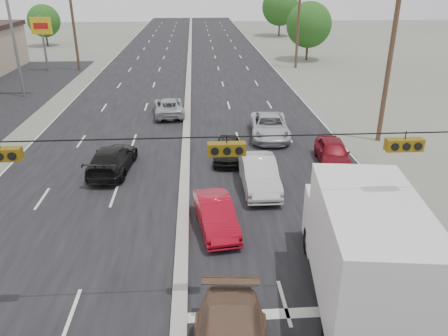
{
  "coord_description": "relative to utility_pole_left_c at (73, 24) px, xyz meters",
  "views": [
    {
      "loc": [
        0.7,
        -11.12,
        9.76
      ],
      "look_at": [
        1.83,
        6.11,
        2.2
      ],
      "focal_mm": 35.0,
      "sensor_mm": 36.0,
      "label": 1
    }
  ],
  "objects": [
    {
      "name": "queue_car_b",
      "position": [
        16.24,
        -31.54,
        -4.33
      ],
      "size": [
        1.67,
        4.71,
        1.55
      ],
      "primitive_type": "imported",
      "rotation": [
        0.0,
        0.0,
        0.01
      ],
      "color": "#BDBDBF",
      "rests_on": "ground"
    },
    {
      "name": "traffic_signals",
      "position": [
        13.9,
        -40.0,
        0.39
      ],
      "size": [
        25.0,
        0.3,
        0.54
      ],
      "color": "black",
      "rests_on": "ground"
    },
    {
      "name": "black_suv",
      "position": [
        19.5,
        -41.73,
        -4.34
      ],
      "size": [
        2.76,
        5.61,
        1.53
      ],
      "primitive_type": "imported",
      "rotation": [
        0.0,
        0.0,
        0.04
      ],
      "color": "black",
      "rests_on": "ground"
    },
    {
      "name": "utility_pole_right_c",
      "position": [
        25.0,
        0.0,
        0.0
      ],
      "size": [
        1.6,
        0.3,
        10.0
      ],
      "color": "#422D1E",
      "rests_on": "ground"
    },
    {
      "name": "oncoming_near",
      "position": [
        8.57,
        -28.91,
        -4.4
      ],
      "size": [
        2.41,
        5.02,
        1.41
      ],
      "primitive_type": "imported",
      "rotation": [
        0.0,
        0.0,
        3.05
      ],
      "color": "black",
      "rests_on": "ground"
    },
    {
      "name": "oncoming_far",
      "position": [
        11.1,
        -18.41,
        -4.45
      ],
      "size": [
        2.63,
        4.93,
        1.32
      ],
      "primitive_type": "imported",
      "rotation": [
        0.0,
        0.0,
        3.24
      ],
      "color": "#9EA2A6",
      "rests_on": "ground"
    },
    {
      "name": "queue_car_a",
      "position": [
        14.92,
        -27.76,
        -4.48
      ],
      "size": [
        1.93,
        3.85,
        1.26
      ],
      "primitive_type": "imported",
      "rotation": [
        0.0,
        0.0,
        -0.12
      ],
      "color": "black",
      "rests_on": "ground"
    },
    {
      "name": "tree_right_mid",
      "position": [
        27.5,
        5.0,
        -0.77
      ],
      "size": [
        5.6,
        5.6,
        7.14
      ],
      "color": "#382619",
      "rests_on": "ground"
    },
    {
      "name": "ground",
      "position": [
        12.5,
        -40.0,
        -5.11
      ],
      "size": [
        200.0,
        200.0,
        0.0
      ],
      "primitive_type": "plane",
      "color": "#606356",
      "rests_on": "ground"
    },
    {
      "name": "queue_car_c",
      "position": [
        18.0,
        -23.92,
        -4.38
      ],
      "size": [
        2.84,
        5.42,
        1.46
      ],
      "primitive_type": "imported",
      "rotation": [
        0.0,
        0.0,
        -0.08
      ],
      "color": "#B7BAC0",
      "rests_on": "ground"
    },
    {
      "name": "road_surface",
      "position": [
        12.5,
        -10.0,
        -5.11
      ],
      "size": [
        20.0,
        160.0,
        0.02
      ],
      "primitive_type": "cube",
      "color": "black",
      "rests_on": "ground"
    },
    {
      "name": "red_sedan",
      "position": [
        13.9,
        -35.25,
        -4.45
      ],
      "size": [
        1.92,
        4.15,
        1.32
      ],
      "primitive_type": "imported",
      "rotation": [
        0.0,
        0.0,
        0.14
      ],
      "color": "#9E091A",
      "rests_on": "ground"
    },
    {
      "name": "box_truck",
      "position": [
        18.21,
        -40.02,
        -3.07
      ],
      "size": [
        3.68,
        8.1,
        3.97
      ],
      "rotation": [
        0.0,
        0.0,
        -0.13
      ],
      "color": "black",
      "rests_on": "ground"
    },
    {
      "name": "pole_sign_far",
      "position": [
        -3.5,
        -0.0,
        -0.7
      ],
      "size": [
        2.2,
        0.25,
        6.0
      ],
      "color": "slate",
      "rests_on": "ground"
    },
    {
      "name": "tree_left_far",
      "position": [
        -9.5,
        20.0,
        -1.39
      ],
      "size": [
        4.8,
        4.8,
        6.12
      ],
      "color": "#382619",
      "rests_on": "ground"
    },
    {
      "name": "utility_pole_left_c",
      "position": [
        0.0,
        0.0,
        0.0
      ],
      "size": [
        1.6,
        0.3,
        10.0
      ],
      "color": "#422D1E",
      "rests_on": "ground"
    },
    {
      "name": "queue_car_e",
      "position": [
        20.82,
        -28.74,
        -4.4
      ],
      "size": [
        2.1,
        4.31,
        1.42
      ],
      "primitive_type": "imported",
      "rotation": [
        0.0,
        0.0,
        -0.1
      ],
      "color": "maroon",
      "rests_on": "ground"
    },
    {
      "name": "utility_pole_right_b",
      "position": [
        25.0,
        -25.0,
        0.0
      ],
      "size": [
        1.6,
        0.3,
        10.0
      ],
      "color": "#422D1E",
      "rests_on": "ground"
    },
    {
      "name": "center_median",
      "position": [
        12.5,
        -10.0,
        -5.01
      ],
      "size": [
        0.5,
        160.0,
        0.2
      ],
      "primitive_type": "cube",
      "color": "gray",
      "rests_on": "ground"
    },
    {
      "name": "tree_right_far",
      "position": [
        28.5,
        30.0,
        -0.15
      ],
      "size": [
        6.4,
        6.4,
        8.16
      ],
      "color": "#382619",
      "rests_on": "ground"
    }
  ]
}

